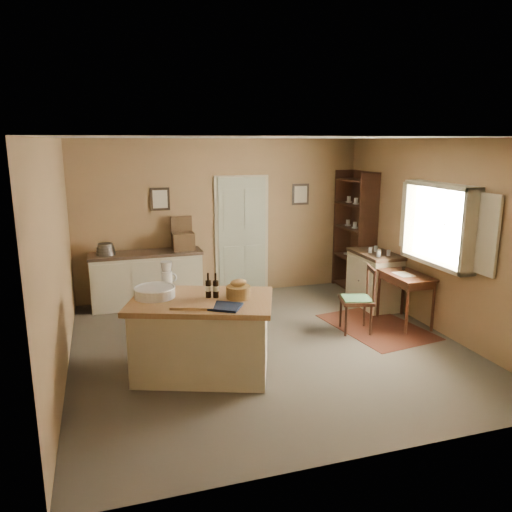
{
  "coord_description": "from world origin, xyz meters",
  "views": [
    {
      "loc": [
        -1.98,
        -5.85,
        2.67
      ],
      "look_at": [
        -0.04,
        0.39,
        1.15
      ],
      "focal_mm": 35.0,
      "sensor_mm": 36.0,
      "label": 1
    }
  ],
  "objects_px": {
    "writing_desk": "(406,281)",
    "desk_chair": "(356,300)",
    "sideboard": "(147,277)",
    "work_island": "(202,334)",
    "right_cabinet": "(374,279)",
    "shelving_unit": "(357,232)"
  },
  "relations": [
    {
      "from": "sideboard",
      "to": "right_cabinet",
      "type": "bearing_deg",
      "value": -17.57
    },
    {
      "from": "work_island",
      "to": "sideboard",
      "type": "distance_m",
      "value": 2.71
    },
    {
      "from": "work_island",
      "to": "right_cabinet",
      "type": "bearing_deg",
      "value": 46.32
    },
    {
      "from": "desk_chair",
      "to": "shelving_unit",
      "type": "bearing_deg",
      "value": 76.91
    },
    {
      "from": "desk_chair",
      "to": "writing_desk",
      "type": "bearing_deg",
      "value": 18.33
    },
    {
      "from": "writing_desk",
      "to": "desk_chair",
      "type": "relative_size",
      "value": 0.9
    },
    {
      "from": "work_island",
      "to": "right_cabinet",
      "type": "distance_m",
      "value": 3.54
    },
    {
      "from": "work_island",
      "to": "sideboard",
      "type": "height_order",
      "value": "work_island"
    },
    {
      "from": "writing_desk",
      "to": "desk_chair",
      "type": "xyz_separation_m",
      "value": [
        -0.83,
        -0.05,
        -0.2
      ]
    },
    {
      "from": "sideboard",
      "to": "writing_desk",
      "type": "xyz_separation_m",
      "value": [
        3.54,
        -2.01,
        0.18
      ]
    },
    {
      "from": "sideboard",
      "to": "desk_chair",
      "type": "xyz_separation_m",
      "value": [
        2.71,
        -2.06,
        -0.02
      ]
    },
    {
      "from": "work_island",
      "to": "sideboard",
      "type": "bearing_deg",
      "value": 117.85
    },
    {
      "from": "writing_desk",
      "to": "right_cabinet",
      "type": "bearing_deg",
      "value": 90.01
    },
    {
      "from": "sideboard",
      "to": "desk_chair",
      "type": "distance_m",
      "value": 3.4
    },
    {
      "from": "work_island",
      "to": "right_cabinet",
      "type": "height_order",
      "value": "work_island"
    },
    {
      "from": "sideboard",
      "to": "desk_chair",
      "type": "relative_size",
      "value": 1.95
    },
    {
      "from": "sideboard",
      "to": "right_cabinet",
      "type": "distance_m",
      "value": 3.72
    },
    {
      "from": "work_island",
      "to": "sideboard",
      "type": "relative_size",
      "value": 1.03
    },
    {
      "from": "desk_chair",
      "to": "work_island",
      "type": "bearing_deg",
      "value": -150.07
    },
    {
      "from": "sideboard",
      "to": "shelving_unit",
      "type": "relative_size",
      "value": 0.84
    },
    {
      "from": "work_island",
      "to": "writing_desk",
      "type": "bearing_deg",
      "value": 32.13
    },
    {
      "from": "sideboard",
      "to": "shelving_unit",
      "type": "distance_m",
      "value": 3.75
    }
  ]
}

